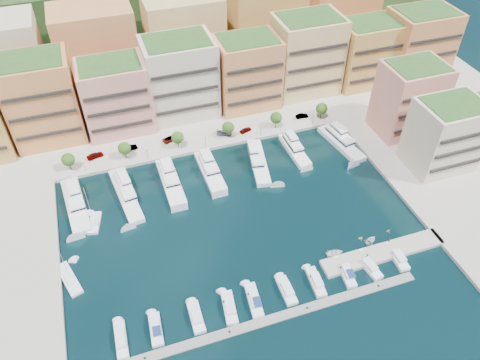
{
  "coord_description": "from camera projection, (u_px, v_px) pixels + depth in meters",
  "views": [
    {
      "loc": [
        -26.12,
        -78.68,
        91.14
      ],
      "look_at": [
        3.36,
        8.31,
        6.0
      ],
      "focal_mm": 35.0,
      "sensor_mm": 36.0,
      "label": 1
    }
  ],
  "objects": [
    {
      "name": "person_1",
      "position": [
        389.0,
        240.0,
        115.27
      ],
      "size": [
        1.01,
        0.9,
        1.72
      ],
      "primitive_type": "imported",
      "rotation": [
        0.0,
        0.0,
        3.5
      ],
      "color": "brown",
      "rests_on": "finger_pier"
    },
    {
      "name": "cruiser_9",
      "position": [
        398.0,
        258.0,
        112.96
      ],
      "size": [
        2.93,
        7.86,
        2.55
      ],
      "color": "white",
      "rests_on": "ground"
    },
    {
      "name": "backblock_2",
      "position": [
        185.0,
        38.0,
        164.46
      ],
      "size": [
        26.0,
        18.0,
        30.0
      ],
      "primitive_type": "cube",
      "color": "#EDCB7D",
      "rests_on": "north_quay"
    },
    {
      "name": "yacht_0",
      "position": [
        75.0,
        202.0,
        125.88
      ],
      "size": [
        6.72,
        21.75,
        7.3
      ],
      "color": "white",
      "rests_on": "ground"
    },
    {
      "name": "ground",
      "position": [
        238.0,
        220.0,
        122.76
      ],
      "size": [
        400.0,
        400.0,
        0.0
      ],
      "primitive_type": "plane",
      "color": "black",
      "rests_on": "ground"
    },
    {
      "name": "backblock_1",
      "position": [
        98.0,
        51.0,
        157.4
      ],
      "size": [
        26.0,
        18.0,
        30.0
      ],
      "primitive_type": "cube",
      "color": "tan",
      "rests_on": "north_quay"
    },
    {
      "name": "tree_5",
      "position": [
        322.0,
        109.0,
        152.22
      ],
      "size": [
        3.8,
        3.8,
        5.65
      ],
      "color": "#473323",
      "rests_on": "north_quay"
    },
    {
      "name": "tender_2",
      "position": [
        371.0,
        240.0,
        117.2
      ],
      "size": [
        4.16,
        3.66,
        0.72
      ],
      "primitive_type": "imported",
      "rotation": [
        0.0,
        0.0,
        1.99
      ],
      "color": "white",
      "rests_on": "ground"
    },
    {
      "name": "car_0",
      "position": [
        95.0,
        155.0,
        139.33
      ],
      "size": [
        5.16,
        3.11,
        1.64
      ],
      "primitive_type": "imported",
      "rotation": [
        0.0,
        0.0,
        1.83
      ],
      "color": "gray",
      "rests_on": "north_quay"
    },
    {
      "name": "cruiser_8",
      "position": [
        369.0,
        266.0,
        111.09
      ],
      "size": [
        3.55,
        8.35,
        2.55
      ],
      "color": "white",
      "rests_on": "ground"
    },
    {
      "name": "north_quay",
      "position": [
        183.0,
        97.0,
        165.82
      ],
      "size": [
        220.0,
        64.0,
        2.0
      ],
      "primitive_type": "cube",
      "color": "#9E998E",
      "rests_on": "ground"
    },
    {
      "name": "tree_3",
      "position": [
        228.0,
        127.0,
        144.69
      ],
      "size": [
        3.8,
        3.8,
        5.65
      ],
      "color": "#473323",
      "rests_on": "north_quay"
    },
    {
      "name": "lamppost_2",
      "position": [
        205.0,
        139.0,
        141.83
      ],
      "size": [
        0.3,
        0.3,
        4.2
      ],
      "color": "black",
      "rests_on": "north_quay"
    },
    {
      "name": "apartment_4",
      "position": [
        247.0,
        72.0,
        153.48
      ],
      "size": [
        20.0,
        15.5,
        23.8
      ],
      "color": "tan",
      "rests_on": "north_quay"
    },
    {
      "name": "cruiser_0",
      "position": [
        121.0,
        340.0,
        97.31
      ],
      "size": [
        2.59,
        8.83,
        2.55
      ],
      "color": "white",
      "rests_on": "ground"
    },
    {
      "name": "cruiser_3",
      "position": [
        229.0,
        308.0,
        102.89
      ],
      "size": [
        3.62,
        8.59,
        2.55
      ],
      "color": "white",
      "rests_on": "ground"
    },
    {
      "name": "backblock_0",
      "position": [
        3.0,
        65.0,
        150.34
      ],
      "size": [
        26.0,
        18.0,
        30.0
      ],
      "primitive_type": "cube",
      "color": "beige",
      "rests_on": "north_quay"
    },
    {
      "name": "tree_2",
      "position": [
        178.0,
        138.0,
        140.92
      ],
      "size": [
        3.8,
        3.8,
        5.65
      ],
      "color": "#473323",
      "rests_on": "north_quay"
    },
    {
      "name": "east_quay",
      "position": [
        455.0,
        187.0,
        131.79
      ],
      "size": [
        34.0,
        76.0,
        2.0
      ],
      "primitive_type": "cube",
      "color": "#9E998E",
      "rests_on": "ground"
    },
    {
      "name": "lamppost_0",
      "position": [
        84.0,
        164.0,
        133.36
      ],
      "size": [
        0.3,
        0.3,
        4.2
      ],
      "color": "black",
      "rests_on": "north_quay"
    },
    {
      "name": "tender_1",
      "position": [
        361.0,
        238.0,
        117.76
      ],
      "size": [
        1.47,
        1.29,
        0.73
      ],
      "primitive_type": "imported",
      "rotation": [
        0.0,
        0.0,
        1.5
      ],
      "color": "beige",
      "rests_on": "ground"
    },
    {
      "name": "apartment_east_b",
      "position": [
        445.0,
        135.0,
        131.04
      ],
      "size": [
        18.0,
        14.5,
        20.8
      ],
      "color": "beige",
      "rests_on": "east_quay"
    },
    {
      "name": "finger_pier",
      "position": [
        382.0,
        254.0,
        114.54
      ],
      "size": [
        32.0,
        5.0,
        2.0
      ],
      "primitive_type": "cube",
      "color": "#9E998E",
      "rests_on": "ground"
    },
    {
      "name": "backblock_4",
      "position": [
        337.0,
        15.0,
        178.58
      ],
      "size": [
        26.0,
        18.0,
        30.0
      ],
      "primitive_type": "cube",
      "color": "#DD8849",
      "rests_on": "north_quay"
    },
    {
      "name": "tree_0",
      "position": [
        68.0,
        160.0,
        133.39
      ],
      "size": [
        3.8,
        3.8,
        5.65
      ],
      "color": "#473323",
      "rests_on": "north_quay"
    },
    {
      "name": "car_4",
      "position": [
        246.0,
        130.0,
        148.84
      ],
      "size": [
        4.36,
        2.89,
        1.38
      ],
      "primitive_type": "imported",
      "rotation": [
        0.0,
        0.0,
        1.91
      ],
      "color": "gray",
      "rests_on": "north_quay"
    },
    {
      "name": "car_2",
      "position": [
        170.0,
        139.0,
        145.5
      ],
      "size": [
        5.4,
        3.73,
        1.37
      ],
      "primitive_type": "imported",
      "rotation": [
        0.0,
        0.0,
        1.9
      ],
      "color": "gray",
      "rests_on": "north_quay"
    },
    {
      "name": "tender_0",
      "position": [
        335.0,
        253.0,
        114.12
      ],
      "size": [
        4.47,
        3.32,
        0.89
      ],
      "primitive_type": "imported",
      "rotation": [
        0.0,
        0.0,
        1.51
      ],
      "color": "white",
      "rests_on": "ground"
    },
    {
      "name": "tree_1",
      "position": [
        124.0,
        148.0,
        137.16
      ],
      "size": [
        3.8,
        3.8,
        5.65
      ],
      "color": "#473323",
      "rests_on": "north_quay"
    },
    {
      "name": "cruiser_5",
      "position": [
        287.0,
        291.0,
        106.11
      ],
      "size": [
        2.68,
        7.66,
        2.55
      ],
      "color": "white",
      "rests_on": "ground"
    },
    {
      "name": "car_5",
      "position": [
        302.0,
        116.0,
        154.49
      ],
      "size": [
        4.21,
        1.64,
        1.37
      ],
      "primitive_type": "imported",
      "rotation": [
        0.0,
        0.0,
        1.52
      ],
      "color": "gray",
      "rests_on": "north_quay"
    },
    {
      "name": "cruiser_7",
      "position": [
        346.0,
        273.0,
        109.65
      ],
      "size": [
        3.36,
        8.45,
        2.66
      ],
      "color": "white",
      "rests_on": "ground"
    },
    {
      "name": "yacht_6",
      "position": [
        340.0,
        141.0,
        145.48
      ],
      "size": [
        7.57,
        19.63,
        7.3
      ],
      "color": "white",
      "rests_on": "ground"
    },
    {
      "name": "tree_4",
      "position": [
        276.0,
        118.0,
        148.45
      ],
      "size": [
        3.8,
        3.8,
        5.65
      ],
      "color": "#473323",
      "rests_on": "north_quay"
    },
    {
      "name": "person_0",
      "position": [
        367.0,
        256.0,
        111.68
      ],
      "size": [
        0.61,
        0.73,
        1.71
      ],
      "primitive_type": "imported",
      "rotation": [
        0.0,
        0.0,
        1.94
      ],
      "color": "#25304B",
      "rests_on": "finger_pier"
    },
    {
      "name": "apartment_2",
      "position": [
        116.0,
        96.0,
        143.7
      ],
      "size": [
        20.0,
        15.5,
        22.8
      ],
      "color": "#EA9582",
      "rests_on": "north_quay"
    },
    {
      "name": "apartment_east_a",
      "position": [
        409.0,
        99.0,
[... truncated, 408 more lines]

